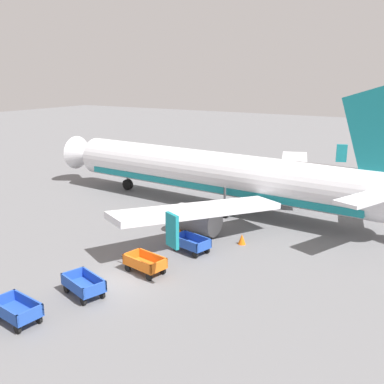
{
  "coord_description": "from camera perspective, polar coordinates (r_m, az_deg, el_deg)",
  "views": [
    {
      "loc": [
        15.86,
        -17.91,
        11.64
      ],
      "look_at": [
        -1.45,
        10.56,
        2.8
      ],
      "focal_mm": 41.77,
      "sensor_mm": 36.0,
      "label": 1
    }
  ],
  "objects": [
    {
      "name": "ground_plane",
      "position": [
        26.6,
        -9.37,
        -11.3
      ],
      "size": [
        220.0,
        220.0,
        0.0
      ],
      "primitive_type": "plane",
      "color": "slate"
    },
    {
      "name": "airplane",
      "position": [
        39.28,
        4.06,
        2.2
      ],
      "size": [
        37.65,
        30.23,
        11.34
      ],
      "color": "silver",
      "rests_on": "ground"
    },
    {
      "name": "baggage_cart_nearest",
      "position": [
        23.82,
        -21.51,
        -13.88
      ],
      "size": [
        3.61,
        1.68,
        1.07
      ],
      "color": "#234CB2",
      "rests_on": "ground"
    },
    {
      "name": "baggage_cart_second_in_row",
      "position": [
        25.3,
        -13.69,
        -11.46
      ],
      "size": [
        3.61,
        2.06,
        1.07
      ],
      "color": "#234CB2",
      "rests_on": "ground"
    },
    {
      "name": "baggage_cart_third_in_row",
      "position": [
        27.34,
        -6.05,
        -9.04
      ],
      "size": [
        3.63,
        1.83,
        1.07
      ],
      "color": "orange",
      "rests_on": "ground"
    },
    {
      "name": "baggage_cart_fourth_in_row",
      "position": [
        30.19,
        -0.15,
        -6.58
      ],
      "size": [
        3.63,
        1.93,
        1.07
      ],
      "color": "#234CB2",
      "rests_on": "ground"
    },
    {
      "name": "traffic_cone_near_plane",
      "position": [
        36.31,
        -4.66,
        -3.42
      ],
      "size": [
        0.43,
        0.43,
        0.56
      ],
      "primitive_type": "cone",
      "color": "orange",
      "rests_on": "ground"
    },
    {
      "name": "traffic_cone_mid_apron",
      "position": [
        31.79,
        6.38,
        -6.01
      ],
      "size": [
        0.56,
        0.56,
        0.73
      ],
      "primitive_type": "cone",
      "color": "orange",
      "rests_on": "ground"
    },
    {
      "name": "traffic_cone_by_carts",
      "position": [
        33.03,
        -1.54,
        -5.21
      ],
      "size": [
        0.47,
        0.47,
        0.62
      ],
      "primitive_type": "cone",
      "color": "orange",
      "rests_on": "ground"
    }
  ]
}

